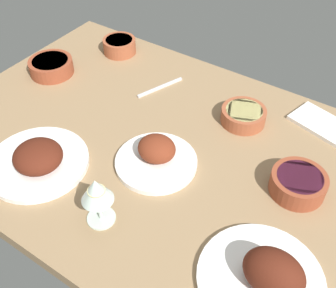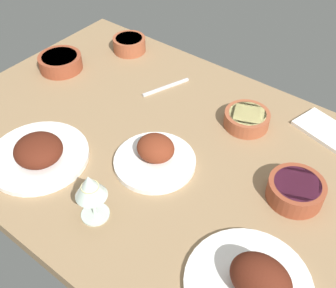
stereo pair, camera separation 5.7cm
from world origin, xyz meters
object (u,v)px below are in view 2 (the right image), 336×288
at_px(bowl_potatoes, 247,118).
at_px(wine_glass, 89,188).
at_px(plate_far_side, 254,282).
at_px(bowl_sauce, 129,44).
at_px(bowl_onions, 296,190).
at_px(plate_near_viewer, 155,155).
at_px(folded_napkin, 329,133).
at_px(bowl_cream, 60,62).
at_px(plate_center_main, 38,153).
at_px(fork_loose, 166,87).

relative_size(bowl_potatoes, wine_glass, 0.96).
distance_m(plate_far_side, bowl_sauce, 1.00).
bearing_deg(bowl_onions, plate_near_viewer, -161.65).
bearing_deg(folded_napkin, bowl_sauce, -179.17).
relative_size(bowl_cream, bowl_potatoes, 1.11).
relative_size(bowl_cream, folded_napkin, 0.76).
relative_size(bowl_potatoes, bowl_onions, 0.95).
xyz_separation_m(plate_near_viewer, bowl_cream, (-0.55, 0.15, 0.00)).
distance_m(plate_near_viewer, plate_center_main, 0.32).
bearing_deg(bowl_potatoes, plate_far_side, -58.58).
height_order(plate_near_viewer, bowl_sauce, plate_near_viewer).
height_order(bowl_potatoes, bowl_onions, bowl_onions).
distance_m(bowl_onions, folded_napkin, 0.29).
xyz_separation_m(plate_near_viewer, folded_napkin, (0.34, 0.40, -0.02)).
bearing_deg(bowl_onions, bowl_potatoes, 144.30).
xyz_separation_m(bowl_sauce, fork_loose, (0.25, -0.10, -0.03)).
bearing_deg(folded_napkin, fork_loose, -167.51).
bearing_deg(folded_napkin, bowl_potatoes, -152.06).
height_order(plate_center_main, folded_napkin, plate_center_main).
xyz_separation_m(plate_far_side, plate_center_main, (-0.65, -0.03, -0.01)).
relative_size(plate_near_viewer, bowl_sauce, 1.86).
bearing_deg(plate_near_viewer, plate_center_main, -143.14).
height_order(bowl_cream, wine_glass, wine_glass).
distance_m(wine_glass, folded_napkin, 0.72).
height_order(plate_far_side, bowl_sauce, plate_far_side).
bearing_deg(bowl_onions, folded_napkin, 94.25).
height_order(plate_center_main, bowl_potatoes, plate_center_main).
distance_m(bowl_potatoes, bowl_onions, 0.29).
bearing_deg(folded_napkin, plate_far_side, -83.86).
distance_m(plate_near_viewer, wine_glass, 0.24).
relative_size(plate_center_main, fork_loose, 1.57).
xyz_separation_m(bowl_cream, folded_napkin, (0.89, 0.25, -0.02)).
xyz_separation_m(plate_center_main, bowl_sauce, (-0.19, 0.58, 0.00)).
xyz_separation_m(folded_napkin, fork_loose, (-0.52, -0.12, -0.00)).
distance_m(plate_far_side, bowl_onions, 0.28).
height_order(bowl_onions, bowl_sauce, same).
bearing_deg(plate_center_main, plate_far_side, 2.27).
bearing_deg(plate_far_side, bowl_sauce, 146.43).
relative_size(bowl_onions, folded_napkin, 0.72).
bearing_deg(fork_loose, bowl_sauce, 88.64).
xyz_separation_m(plate_near_viewer, fork_loose, (-0.19, 0.29, -0.02)).
height_order(wine_glass, fork_loose, wine_glass).
bearing_deg(bowl_sauce, folded_napkin, 0.83).
relative_size(bowl_onions, fork_loose, 0.80).
relative_size(plate_center_main, bowl_cream, 1.85).
distance_m(bowl_sauce, folded_napkin, 0.78).
bearing_deg(bowl_cream, plate_near_viewer, -15.44).
bearing_deg(bowl_sauce, plate_center_main, -72.16).
distance_m(bowl_sauce, wine_glass, 0.76).
bearing_deg(bowl_potatoes, fork_loose, -179.80).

